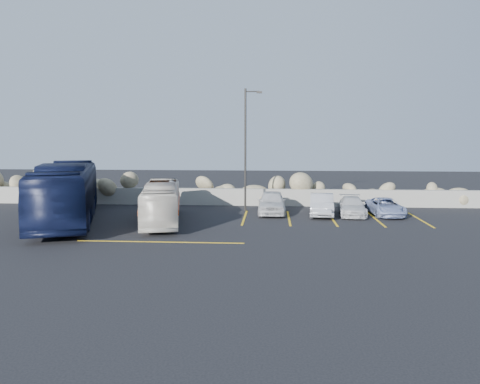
# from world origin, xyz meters

# --- Properties ---
(ground) EXTENTS (90.00, 90.00, 0.00)m
(ground) POSITION_xyz_m (0.00, 0.00, 0.00)
(ground) COLOR black
(ground) RESTS_ON ground
(seawall) EXTENTS (60.00, 0.40, 1.20)m
(seawall) POSITION_xyz_m (0.00, 12.00, 0.60)
(seawall) COLOR gray
(seawall) RESTS_ON ground
(riprap_pile) EXTENTS (54.00, 2.80, 2.60)m
(riprap_pile) POSITION_xyz_m (0.00, 13.20, 1.30)
(riprap_pile) COLOR #8C7D5B
(riprap_pile) RESTS_ON ground
(parking_lines) EXTENTS (18.16, 9.36, 0.01)m
(parking_lines) POSITION_xyz_m (4.64, 5.57, 0.01)
(parking_lines) COLOR gold
(parking_lines) RESTS_ON ground
(lamppost) EXTENTS (1.14, 0.18, 8.00)m
(lamppost) POSITION_xyz_m (2.56, 9.50, 4.30)
(lamppost) COLOR #2B2926
(lamppost) RESTS_ON ground
(vintage_bus) EXTENTS (3.48, 8.50, 2.31)m
(vintage_bus) POSITION_xyz_m (-2.09, 5.20, 1.15)
(vintage_bus) COLOR beige
(vintage_bus) RESTS_ON ground
(tour_coach) EXTENTS (6.63, 12.52, 3.41)m
(tour_coach) POSITION_xyz_m (-7.64, 5.00, 1.71)
(tour_coach) COLOR black
(tour_coach) RESTS_ON ground
(car_a) EXTENTS (1.73, 4.29, 1.46)m
(car_a) POSITION_xyz_m (4.26, 8.63, 0.73)
(car_a) COLOR silver
(car_a) RESTS_ON ground
(car_b) EXTENTS (1.76, 4.17, 1.34)m
(car_b) POSITION_xyz_m (7.38, 8.19, 0.67)
(car_b) COLOR silver
(car_b) RESTS_ON ground
(car_c) EXTENTS (1.89, 4.03, 1.14)m
(car_c) POSITION_xyz_m (9.29, 8.35, 0.57)
(car_c) COLOR silver
(car_c) RESTS_ON ground
(car_d) EXTENTS (2.00, 3.98, 1.08)m
(car_d) POSITION_xyz_m (11.38, 8.42, 0.54)
(car_d) COLOR #8999C3
(car_d) RESTS_ON ground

